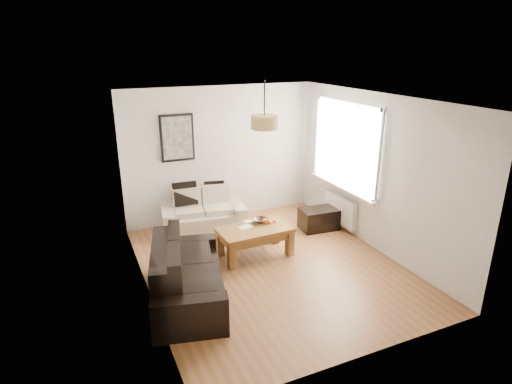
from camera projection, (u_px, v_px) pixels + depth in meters
name	position (u px, v px, depth m)	size (l,w,h in m)	color
floor	(271.00, 266.00, 6.67)	(4.50, 4.50, 0.00)	brown
ceiling	(274.00, 99.00, 5.81)	(3.80, 4.50, 0.00)	white
wall_back	(221.00, 154.00, 8.18)	(3.80, 0.04, 2.60)	silver
wall_front	(370.00, 253.00, 4.30)	(3.80, 0.04, 2.60)	silver
wall_left	(142.00, 207.00, 5.51)	(0.04, 4.50, 2.60)	silver
wall_right	(376.00, 173.00, 6.97)	(0.04, 4.50, 2.60)	silver
window_bay	(346.00, 146.00, 7.55)	(0.14, 1.90, 1.60)	white
radiator	(340.00, 209.00, 7.94)	(0.10, 0.90, 0.52)	white
poster	(177.00, 138.00, 7.70)	(0.62, 0.04, 0.87)	black
pendant_shade	(264.00, 122.00, 6.19)	(0.40, 0.40, 0.20)	tan
loveseat_cream	(203.00, 211.00, 7.87)	(1.51, 0.82, 0.75)	#BAB096
sofa_leather	(187.00, 272.00, 5.70)	(1.86, 0.91, 0.81)	black
coffee_table	(255.00, 242.00, 6.95)	(1.19, 0.65, 0.49)	brown
ottoman	(319.00, 219.00, 7.97)	(0.70, 0.45, 0.40)	black
cushion_left	(185.00, 194.00, 7.81)	(0.43, 0.13, 0.43)	black
cushion_right	(214.00, 191.00, 8.04)	(0.38, 0.12, 0.38)	black
fruit_bowl	(261.00, 220.00, 7.09)	(0.25, 0.25, 0.06)	black
orange_a	(269.00, 221.00, 7.03)	(0.08, 0.08, 0.08)	orange
orange_b	(275.00, 221.00, 7.04)	(0.07, 0.07, 0.07)	#EA5A13
orange_c	(265.00, 221.00, 7.05)	(0.10, 0.10, 0.10)	orange
papers	(245.00, 227.00, 6.91)	(0.22, 0.15, 0.01)	silver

